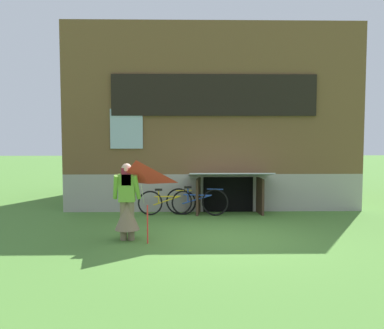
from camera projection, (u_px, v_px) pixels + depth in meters
The scene contains 6 objects.
ground_plane at pixel (224, 237), 9.64m from camera, with size 60.00×60.00×0.00m, color #4C7F33.
log_house at pixel (209, 119), 14.86m from camera, with size 8.47×6.02×5.32m.
person at pixel (127, 208), 9.34m from camera, with size 0.61×0.52×1.62m.
kite at pixel (136, 182), 8.73m from camera, with size 1.10×1.12×1.59m.
bicycle_blue at pixel (197, 201), 12.09m from camera, with size 1.69×0.38×0.78m.
bicycle_yellow at pixel (167, 202), 12.11m from camera, with size 1.58×0.13×0.72m.
Camera 1 is at (-0.90, -9.47, 2.33)m, focal length 41.75 mm.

